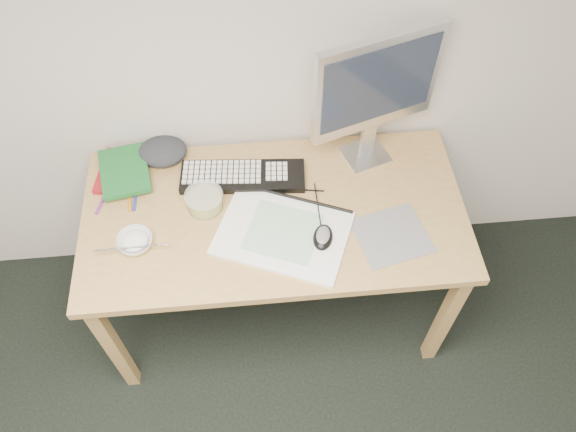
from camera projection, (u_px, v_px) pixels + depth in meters
name	position (u px, v px, depth m)	size (l,w,h in m)	color
desk	(275.00, 225.00, 2.11)	(1.40, 0.70, 0.75)	tan
mousepad	(392.00, 236.00, 1.98)	(0.25, 0.22, 0.00)	gray
sketchpad	(283.00, 233.00, 1.98)	(0.45, 0.32, 0.01)	white
keyboard	(243.00, 176.00, 2.13)	(0.47, 0.15, 0.03)	black
monitor	(376.00, 88.00, 1.92)	(0.46, 0.19, 0.55)	silver
mouse	(323.00, 235.00, 1.95)	(0.07, 0.11, 0.04)	black
rice_bowl	(135.00, 242.00, 1.95)	(0.13, 0.13, 0.04)	silver
chopsticks	(130.00, 248.00, 1.91)	(0.02, 0.02, 0.24)	#BABABC
fruit_tub	(205.00, 201.00, 2.03)	(0.14, 0.14, 0.07)	gold
book_red	(122.00, 172.00, 2.14)	(0.16, 0.22, 0.02)	maroon
book_green	(124.00, 171.00, 2.12)	(0.18, 0.24, 0.02)	#186228
cloth_lump	(163.00, 151.00, 2.17)	(0.16, 0.13, 0.07)	#26282D
pencil_pink	(282.00, 199.00, 2.08)	(0.01, 0.01, 0.16)	pink
pencil_tan	(281.00, 198.00, 2.08)	(0.01, 0.01, 0.19)	tan
pencil_black	(302.00, 190.00, 2.10)	(0.01, 0.01, 0.17)	black
marker_blue	(135.00, 197.00, 2.08)	(0.01, 0.01, 0.12)	#2138B3
marker_orange	(130.00, 197.00, 2.08)	(0.01, 0.01, 0.13)	orange
marker_purple	(102.00, 201.00, 2.07)	(0.01, 0.01, 0.12)	purple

